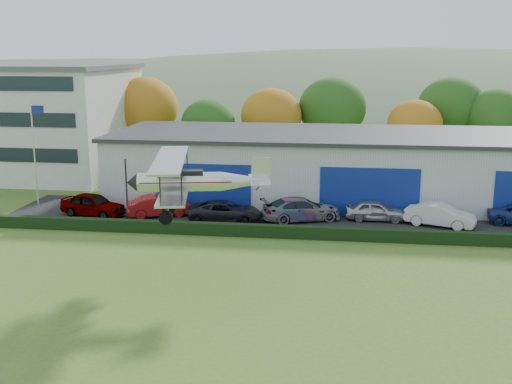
# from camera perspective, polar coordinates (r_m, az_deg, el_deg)

# --- Properties ---
(ground) EXTENTS (300.00, 300.00, 0.00)m
(ground) POSITION_cam_1_polar(r_m,az_deg,el_deg) (24.85, 0.41, -15.09)
(ground) COLOR #406820
(ground) RESTS_ON ground
(apron) EXTENTS (48.00, 9.00, 0.05)m
(apron) POSITION_cam_1_polar(r_m,az_deg,el_deg) (44.34, 7.70, -2.52)
(apron) COLOR black
(apron) RESTS_ON ground
(hedge) EXTENTS (46.00, 0.60, 0.80)m
(hedge) POSITION_cam_1_polar(r_m,az_deg,el_deg) (39.62, 7.70, -3.80)
(hedge) COLOR black
(hedge) RESTS_ON ground
(hangar) EXTENTS (40.60, 12.60, 5.30)m
(hangar) POSITION_cam_1_polar(r_m,az_deg,el_deg) (50.63, 10.07, 2.36)
(hangar) COLOR #B2B7BC
(hangar) RESTS_ON ground
(office_block) EXTENTS (20.60, 15.60, 10.40)m
(office_block) POSITION_cam_1_polar(r_m,az_deg,el_deg) (64.90, -20.82, 6.26)
(office_block) COLOR silver
(office_block) RESTS_ON ground
(flagpole) EXTENTS (1.05, 0.10, 8.00)m
(flagpole) POSITION_cam_1_polar(r_m,az_deg,el_deg) (49.77, -19.56, 4.13)
(flagpole) COLOR silver
(flagpole) RESTS_ON ground
(tree_belt) EXTENTS (75.70, 13.22, 10.12)m
(tree_belt) POSITION_cam_1_polar(r_m,az_deg,el_deg) (62.74, 5.91, 7.18)
(tree_belt) COLOR #3D2614
(tree_belt) RESTS_ON ground
(distant_hills) EXTENTS (430.00, 196.00, 56.00)m
(distant_hills) POSITION_cam_1_polar(r_m,az_deg,el_deg) (163.82, 5.06, 4.03)
(distant_hills) COLOR #4C6642
(distant_hills) RESTS_ON ground
(car_0) EXTENTS (5.13, 3.11, 1.63)m
(car_0) POSITION_cam_1_polar(r_m,az_deg,el_deg) (46.25, -14.69, -1.11)
(car_0) COLOR gray
(car_0) RESTS_ON apron
(car_1) EXTENTS (4.85, 3.23, 1.51)m
(car_1) POSITION_cam_1_polar(r_m,az_deg,el_deg) (45.13, -8.83, -1.26)
(car_1) COLOR maroon
(car_1) RESTS_ON apron
(car_2) EXTENTS (5.26, 2.65, 1.43)m
(car_2) POSITION_cam_1_polar(r_m,az_deg,el_deg) (43.25, -2.81, -1.79)
(car_2) COLOR black
(car_2) RESTS_ON apron
(car_3) EXTENTS (5.97, 4.09, 1.60)m
(car_3) POSITION_cam_1_polar(r_m,az_deg,el_deg) (43.61, 4.16, -1.57)
(car_3) COLOR gray
(car_3) RESTS_ON apron
(car_4) EXTENTS (4.17, 1.75, 1.41)m
(car_4) POSITION_cam_1_polar(r_m,az_deg,el_deg) (44.31, 10.87, -1.67)
(car_4) COLOR silver
(car_4) RESTS_ON apron
(car_5) EXTENTS (4.88, 3.11, 1.52)m
(car_5) POSITION_cam_1_polar(r_m,az_deg,el_deg) (43.87, 16.48, -2.04)
(car_5) COLOR silver
(car_5) RESTS_ON apron
(biplane) EXTENTS (7.48, 8.53, 3.17)m
(biplane) POSITION_cam_1_polar(r_m,az_deg,el_deg) (31.89, -5.87, 1.12)
(biplane) COLOR silver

